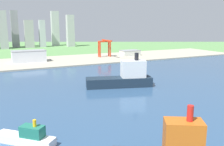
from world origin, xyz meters
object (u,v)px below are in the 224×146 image
(ferry_boat, at_px, (27,137))
(port_crane_red, at_px, (105,44))
(warehouse_main, at_px, (29,56))
(cargo_ship, at_px, (124,77))
(warehouse_annex, at_px, (130,53))

(ferry_boat, bearing_deg, port_crane_red, 58.91)
(port_crane_red, height_order, warehouse_main, port_crane_red)
(ferry_boat, xyz_separation_m, cargo_ship, (119.19, 96.93, 6.56))
(warehouse_main, distance_m, warehouse_annex, 217.76)
(ferry_boat, height_order, warehouse_main, warehouse_main)
(ferry_boat, distance_m, warehouse_annex, 418.57)
(ferry_boat, height_order, warehouse_annex, ferry_boat)
(ferry_boat, bearing_deg, cargo_ship, 39.12)
(warehouse_main, relative_size, warehouse_annex, 1.43)
(cargo_ship, bearing_deg, ferry_boat, -140.88)
(warehouse_annex, bearing_deg, port_crane_red, -179.54)
(cargo_ship, bearing_deg, port_crane_red, 71.22)
(cargo_ship, xyz_separation_m, warehouse_main, (-77.31, 229.09, 2.11))
(cargo_ship, distance_m, warehouse_main, 241.79)
(port_crane_red, bearing_deg, ferry_boat, -121.09)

